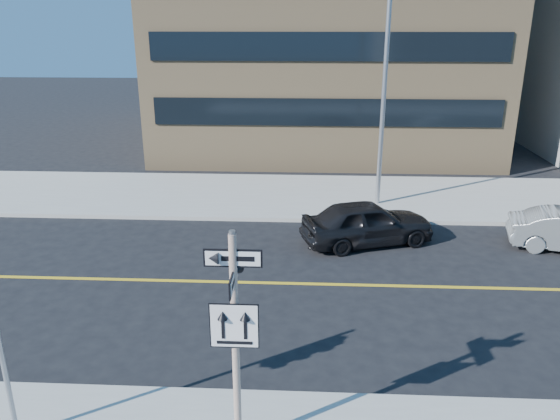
{
  "coord_description": "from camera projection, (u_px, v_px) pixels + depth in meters",
  "views": [
    {
      "loc": [
        1.12,
        -10.14,
        7.26
      ],
      "look_at": [
        0.4,
        4.0,
        2.25
      ],
      "focal_mm": 35.0,
      "sensor_mm": 36.0,
      "label": 1
    }
  ],
  "objects": [
    {
      "name": "parked_car_a",
      "position": [
        367.0,
        223.0,
        18.32
      ],
      "size": [
        3.06,
        4.75,
        1.51
      ],
      "primitive_type": "imported",
      "rotation": [
        0.0,
        0.0,
        1.89
      ],
      "color": "black",
      "rests_on": "ground"
    },
    {
      "name": "sign_pole",
      "position": [
        235.0,
        332.0,
        8.84
      ],
      "size": [
        0.92,
        0.92,
        4.06
      ],
      "color": "silver",
      "rests_on": "near_sidewalk"
    },
    {
      "name": "ground",
      "position": [
        253.0,
        366.0,
        12.02
      ],
      "size": [
        120.0,
        120.0,
        0.0
      ],
      "primitive_type": "plane",
      "color": "black",
      "rests_on": "ground"
    },
    {
      "name": "streetlight_a",
      "position": [
        385.0,
        88.0,
        20.38
      ],
      "size": [
        0.55,
        2.25,
        8.0
      ],
      "color": "gray",
      "rests_on": "far_sidewalk"
    }
  ]
}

